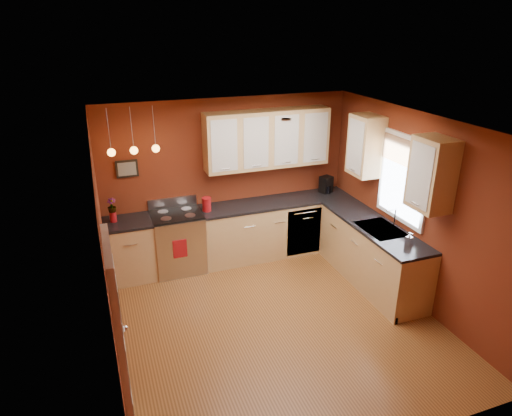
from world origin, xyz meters
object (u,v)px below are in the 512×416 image
object	(u,v)px
red_canister	(207,204)
sink	(381,230)
coffee_maker	(326,185)
soap_pump	(409,239)
gas_range	(178,241)

from	to	relation	value
red_canister	sink	bearing A→B (deg)	-34.42
coffee_maker	soap_pump	xyz separation A→B (m)	(0.08, -2.13, -0.04)
gas_range	sink	xyz separation A→B (m)	(2.62, -1.50, 0.43)
soap_pump	sink	bearing A→B (deg)	95.05
coffee_maker	soap_pump	distance (m)	2.14
gas_range	coffee_maker	xyz separation A→B (m)	(2.59, 0.08, 0.59)
gas_range	soap_pump	size ratio (longest dim) A/B	6.30
gas_range	red_canister	bearing A→B (deg)	-3.17
red_canister	gas_range	bearing A→B (deg)	176.83
red_canister	soap_pump	world-z (taller)	red_canister
gas_range	sink	size ratio (longest dim) A/B	1.59
gas_range	sink	bearing A→B (deg)	-29.78
gas_range	coffee_maker	bearing A→B (deg)	1.86
red_canister	coffee_maker	bearing A→B (deg)	2.97
coffee_maker	soap_pump	bearing A→B (deg)	-105.38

